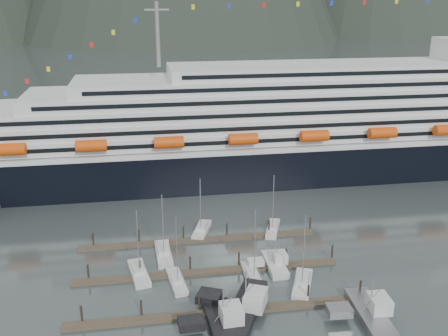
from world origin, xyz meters
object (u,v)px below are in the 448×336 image
(trawler_c, at_px, (244,306))
(sailboat_g, at_px, (273,229))
(sailboat_b, at_px, (177,282))
(sailboat_h, at_px, (302,285))
(trawler_b, at_px, (222,324))
(trawler_e, at_px, (274,263))
(trawler_d, at_px, (369,313))
(cruise_ship, at_px, (307,130))
(sailboat_d, at_px, (253,278))
(sailboat_c, at_px, (164,254))
(sailboat_a, at_px, (139,274))
(sailboat_f, at_px, (202,231))

(trawler_c, bearing_deg, sailboat_g, 2.30)
(sailboat_b, xyz_separation_m, trawler_c, (9.87, -10.27, 0.58))
(sailboat_g, distance_m, trawler_c, 30.88)
(sailboat_b, relative_size, sailboat_h, 0.93)
(trawler_b, height_order, trawler_e, trawler_b)
(sailboat_g, xyz_separation_m, trawler_d, (6.69, -33.29, 0.57))
(cruise_ship, distance_m, trawler_b, 78.29)
(sailboat_d, xyz_separation_m, sailboat_h, (7.90, -3.80, 0.03))
(sailboat_b, height_order, trawler_e, sailboat_b)
(sailboat_c, relative_size, sailboat_h, 0.95)
(sailboat_a, height_order, trawler_d, sailboat_a)
(sailboat_f, height_order, sailboat_h, sailboat_h)
(sailboat_f, distance_m, trawler_e, 20.43)
(sailboat_d, height_order, trawler_d, sailboat_d)
(cruise_ship, bearing_deg, trawler_e, -113.52)
(sailboat_f, bearing_deg, sailboat_c, 156.08)
(trawler_d, bearing_deg, sailboat_a, 64.90)
(sailboat_c, relative_size, trawler_b, 1.06)
(cruise_ship, height_order, sailboat_f, cruise_ship)
(sailboat_b, distance_m, sailboat_c, 10.66)
(sailboat_g, relative_size, trawler_e, 1.40)
(trawler_e, bearing_deg, sailboat_a, 87.89)
(trawler_d, bearing_deg, sailboat_f, 35.25)
(cruise_ship, height_order, sailboat_a, cruise_ship)
(cruise_ship, relative_size, sailboat_a, 15.49)
(sailboat_d, relative_size, trawler_d, 1.06)
(sailboat_c, xyz_separation_m, sailboat_h, (22.90, -15.19, 0.01))
(sailboat_d, relative_size, trawler_b, 1.11)
(trawler_c, distance_m, trawler_e, 15.51)
(trawler_b, bearing_deg, trawler_d, -94.89)
(sailboat_d, bearing_deg, sailboat_a, 76.39)
(sailboat_d, relative_size, sailboat_f, 1.10)
(trawler_b, xyz_separation_m, trawler_e, (12.54, 17.11, -0.19))
(cruise_ship, height_order, sailboat_h, cruise_ship)
(trawler_d, xyz_separation_m, trawler_e, (-10.44, 17.96, -0.16))
(sailboat_d, distance_m, trawler_d, 20.94)
(sailboat_d, xyz_separation_m, sailboat_g, (8.60, 19.01, -0.01))
(cruise_ship, distance_m, sailboat_g, 42.83)
(sailboat_h, bearing_deg, sailboat_g, 20.78)
(sailboat_c, bearing_deg, trawler_c, -152.74)
(trawler_d, bearing_deg, trawler_c, 78.82)
(sailboat_a, height_order, sailboat_c, sailboat_c)
(sailboat_c, bearing_deg, sailboat_h, -125.31)
(sailboat_c, height_order, trawler_e, sailboat_c)
(cruise_ship, bearing_deg, sailboat_f, -134.14)
(sailboat_d, height_order, trawler_e, sailboat_d)
(sailboat_a, bearing_deg, trawler_e, -101.46)
(sailboat_d, bearing_deg, sailboat_f, 17.19)
(cruise_ship, xyz_separation_m, sailboat_g, (-18.87, -36.64, -11.64))
(trawler_d, bearing_deg, cruise_ship, -6.49)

